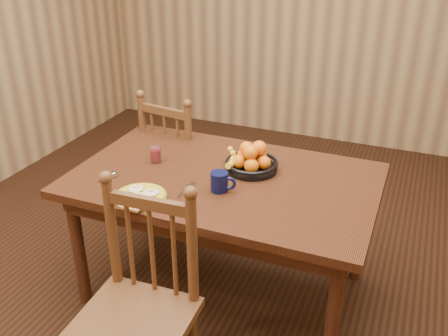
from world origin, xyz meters
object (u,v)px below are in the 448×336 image
at_px(dining_table, 224,190).
at_px(breakfast_plate, 140,196).
at_px(chair_near, 138,311).
at_px(coffee_mug, 220,182).
at_px(fruit_bowl, 251,160).
at_px(chair_far, 180,163).

height_order(dining_table, breakfast_plate, breakfast_plate).
bearing_deg(chair_near, coffee_mug, 79.62).
bearing_deg(fruit_bowl, coffee_mug, -102.53).
distance_m(chair_far, chair_near, 1.48).
relative_size(breakfast_plate, fruit_bowl, 0.89).
bearing_deg(coffee_mug, breakfast_plate, -146.39).
xyz_separation_m(chair_far, chair_near, (0.51, -1.39, 0.02)).
height_order(breakfast_plate, coffee_mug, coffee_mug).
bearing_deg(chair_far, fruit_bowl, 155.29).
distance_m(chair_near, breakfast_plate, 0.58).
xyz_separation_m(dining_table, chair_far, (-0.56, 0.56, -0.19)).
relative_size(chair_near, breakfast_plate, 3.53).
xyz_separation_m(dining_table, fruit_bowl, (0.10, 0.13, 0.14)).
distance_m(chair_far, breakfast_plate, 1.01).
distance_m(dining_table, chair_near, 0.85).
bearing_deg(dining_table, fruit_bowl, 51.17).
bearing_deg(breakfast_plate, chair_far, 105.83).
bearing_deg(coffee_mug, chair_near, -97.77).
xyz_separation_m(dining_table, chair_near, (-0.05, -0.83, -0.17)).
xyz_separation_m(breakfast_plate, fruit_bowl, (0.40, 0.50, 0.04)).
bearing_deg(dining_table, coffee_mug, -74.55).
bearing_deg(chair_near, breakfast_plate, 115.37).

